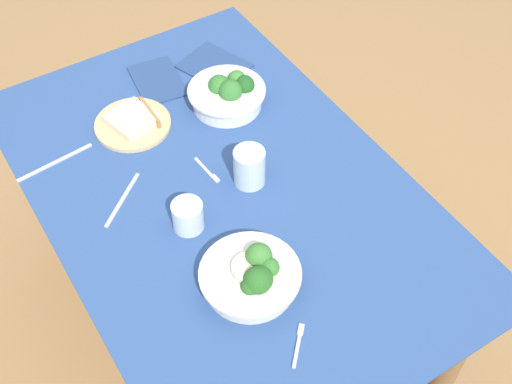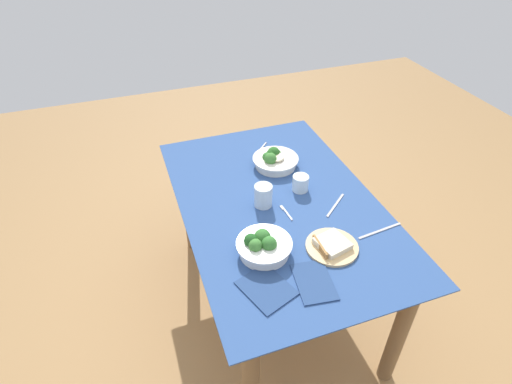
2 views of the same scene
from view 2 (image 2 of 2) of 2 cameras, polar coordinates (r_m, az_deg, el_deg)
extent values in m
plane|color=#9E7547|center=(2.40, 2.58, -14.65)|extent=(6.00, 6.00, 0.00)
cube|color=#2D4C84|center=(1.89, 3.17, -1.56)|extent=(1.36, 0.88, 0.01)
cube|color=brown|center=(1.90, 3.16, -1.92)|extent=(1.32, 0.85, 0.02)
cylinder|color=brown|center=(2.49, -9.39, -1.66)|extent=(0.07, 0.07, 0.68)
cylinder|color=brown|center=(2.64, 5.01, 1.43)|extent=(0.07, 0.07, 0.68)
cylinder|color=brown|center=(1.97, 19.18, -18.01)|extent=(0.07, 0.07, 0.68)
cylinder|color=silver|center=(2.11, 2.71, 4.10)|extent=(0.21, 0.21, 0.04)
cylinder|color=silver|center=(2.10, 2.73, 4.66)|extent=(0.23, 0.23, 0.01)
sphere|color=#286023|center=(2.13, 2.88, 5.33)|extent=(0.05, 0.05, 0.05)
sphere|color=#286023|center=(2.11, 2.29, 5.27)|extent=(0.06, 0.06, 0.06)
sphere|color=#286023|center=(2.12, 2.45, 5.42)|extent=(0.06, 0.06, 0.06)
sphere|color=#3D7A33|center=(2.06, 2.03, 4.60)|extent=(0.06, 0.06, 0.06)
sphere|color=#33702D|center=(2.09, 1.51, 4.90)|extent=(0.05, 0.05, 0.05)
cylinder|color=beige|center=(2.08, 2.72, 4.87)|extent=(0.08, 0.08, 0.01)
cylinder|color=white|center=(1.63, 1.14, -7.84)|extent=(0.20, 0.20, 0.05)
cylinder|color=white|center=(1.61, 1.15, -7.13)|extent=(0.22, 0.22, 0.01)
sphere|color=#3D7A33|center=(1.59, -0.09, -7.41)|extent=(0.05, 0.05, 0.05)
sphere|color=#33702D|center=(1.62, 0.88, -6.26)|extent=(0.07, 0.07, 0.07)
sphere|color=#1E511E|center=(1.61, -0.70, -6.74)|extent=(0.06, 0.06, 0.06)
sphere|color=#33702D|center=(1.60, 1.80, -7.20)|extent=(0.06, 0.06, 0.06)
cylinder|color=#D6B27A|center=(1.69, 10.46, -7.47)|extent=(0.21, 0.21, 0.01)
cube|color=beige|center=(1.68, 10.54, -7.02)|extent=(0.14, 0.14, 0.03)
cube|color=#9E703D|center=(1.66, 8.86, -7.50)|extent=(0.12, 0.01, 0.03)
cylinder|color=silver|center=(1.95, 6.17, 1.23)|extent=(0.08, 0.08, 0.08)
cylinder|color=silver|center=(1.84, 1.01, -0.51)|extent=(0.08, 0.08, 0.10)
cube|color=#B7B7BC|center=(2.28, 1.01, 6.37)|extent=(0.06, 0.06, 0.00)
cube|color=#B7B7BC|center=(2.24, 0.45, 5.72)|extent=(0.03, 0.03, 0.00)
cube|color=#B7B7BC|center=(1.82, 4.47, -3.15)|extent=(0.08, 0.01, 0.00)
cube|color=#B7B7BC|center=(1.86, 3.73, -2.16)|extent=(0.03, 0.01, 0.00)
cube|color=#B7B7BC|center=(1.82, 16.78, -5.17)|extent=(0.03, 0.22, 0.00)
cube|color=#B7B7BC|center=(1.90, 10.94, -1.80)|extent=(0.13, 0.15, 0.00)
cube|color=navy|center=(1.57, 8.02, -12.18)|extent=(0.21, 0.16, 0.01)
cube|color=navy|center=(1.53, 1.44, -13.16)|extent=(0.23, 0.21, 0.01)
camera|label=1|loc=(2.61, 8.03, 40.54)|focal=48.09mm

